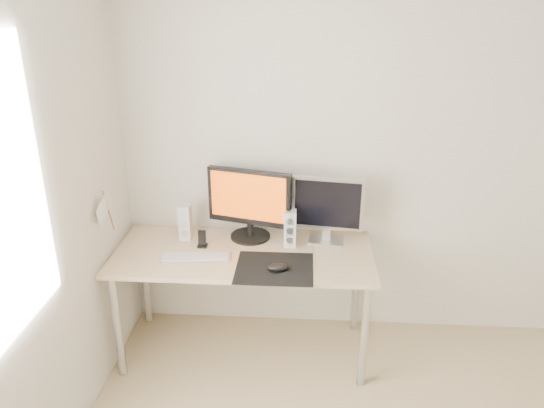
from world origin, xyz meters
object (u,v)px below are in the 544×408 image
object	(u,v)px
keyboard	(196,257)
mouse	(278,267)
speaker_left	(185,222)
phone_dock	(202,242)
second_monitor	(328,207)
speaker_right	(290,228)
desk	(244,263)
main_monitor	(249,202)

from	to	relation	value
keyboard	mouse	bearing A→B (deg)	-13.81
speaker_left	phone_dock	distance (m)	0.19
second_monitor	phone_dock	world-z (taller)	second_monitor
speaker_right	keyboard	xyz separation A→B (m)	(-0.56, -0.21, -0.11)
mouse	speaker_right	distance (m)	0.35
desk	speaker_right	bearing A→B (deg)	21.28
mouse	speaker_right	bearing A→B (deg)	80.08
desk	phone_dock	distance (m)	0.29
main_monitor	phone_dock	size ratio (longest dim) A/B	4.84
main_monitor	speaker_right	xyz separation A→B (m)	(0.26, -0.09, -0.14)
main_monitor	speaker_right	world-z (taller)	main_monitor
desk	phone_dock	world-z (taller)	phone_dock
speaker_left	second_monitor	bearing A→B (deg)	1.21
main_monitor	speaker_right	distance (m)	0.31
keyboard	phone_dock	xyz separation A→B (m)	(0.01, 0.16, 0.03)
main_monitor	speaker_left	xyz separation A→B (m)	(-0.41, -0.04, -0.14)
main_monitor	speaker_left	distance (m)	0.44
second_monitor	phone_dock	size ratio (longest dim) A/B	4.03
speaker_left	keyboard	world-z (taller)	speaker_left
second_monitor	speaker_right	distance (m)	0.27
second_monitor	phone_dock	xyz separation A→B (m)	(-0.78, -0.13, -0.21)
desk	speaker_left	bearing A→B (deg)	157.66
main_monitor	speaker_left	world-z (taller)	main_monitor
speaker_left	speaker_right	size ratio (longest dim) A/B	1.00
main_monitor	second_monitor	xyz separation A→B (m)	(0.50, -0.02, -0.01)
desk	phone_dock	size ratio (longest dim) A/B	14.28
mouse	phone_dock	bearing A→B (deg)	150.44
second_monitor	speaker_right	bearing A→B (deg)	-163.26
mouse	keyboard	xyz separation A→B (m)	(-0.50, 0.12, -0.02)
mouse	keyboard	distance (m)	0.51
main_monitor	mouse	bearing A→B (deg)	-64.24
desk	second_monitor	xyz separation A→B (m)	(0.52, 0.18, 0.32)
mouse	main_monitor	bearing A→B (deg)	115.76
speaker_right	phone_dock	world-z (taller)	speaker_right
second_monitor	speaker_left	size ratio (longest dim) A/B	1.91
second_monitor	keyboard	xyz separation A→B (m)	(-0.79, -0.28, -0.23)
mouse	speaker_left	world-z (taller)	speaker_left
mouse	second_monitor	bearing A→B (deg)	54.40
speaker_left	keyboard	bearing A→B (deg)	-65.85
main_monitor	phone_dock	distance (m)	0.39
mouse	second_monitor	distance (m)	0.54
mouse	speaker_right	xyz separation A→B (m)	(0.06, 0.34, 0.09)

